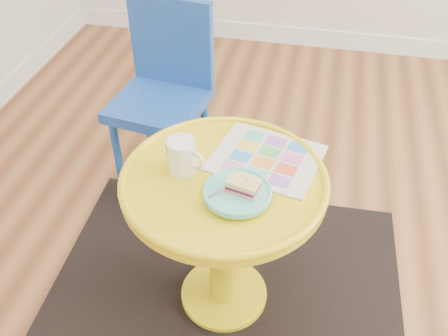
% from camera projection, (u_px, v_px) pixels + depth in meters
% --- Properties ---
extents(floor, '(4.00, 4.00, 0.00)m').
position_uv_depth(floor, '(353.00, 293.00, 1.88)').
color(floor, brown).
rests_on(floor, ground).
extents(room_walls, '(4.00, 4.00, 4.00)m').
position_uv_depth(room_walls, '(175.00, 105.00, 2.74)').
color(room_walls, silver).
rests_on(room_walls, ground).
extents(rug, '(1.34, 1.15, 0.01)m').
position_uv_depth(rug, '(224.00, 295.00, 1.87)').
color(rug, black).
rests_on(rug, ground).
extents(side_table, '(0.62, 0.62, 0.59)m').
position_uv_depth(side_table, '(224.00, 217.00, 1.59)').
color(side_table, yellow).
rests_on(side_table, ground).
extents(chair, '(0.41, 0.41, 0.82)m').
position_uv_depth(chair, '(164.00, 86.00, 2.11)').
color(chair, '#1949A6').
rests_on(chair, ground).
extents(newspaper, '(0.37, 0.33, 0.01)m').
position_uv_depth(newspaper, '(266.00, 158.00, 1.55)').
color(newspaper, silver).
rests_on(newspaper, side_table).
extents(mug, '(0.12, 0.08, 0.11)m').
position_uv_depth(mug, '(182.00, 155.00, 1.47)').
color(mug, white).
rests_on(mug, side_table).
extents(plate, '(0.20, 0.20, 0.02)m').
position_uv_depth(plate, '(237.00, 193.00, 1.41)').
color(plate, '#61CEC4').
rests_on(plate, newspaper).
extents(cake_slice, '(0.10, 0.08, 0.04)m').
position_uv_depth(cake_slice, '(243.00, 185.00, 1.39)').
color(cake_slice, '#D3BC8C').
rests_on(cake_slice, plate).
extents(fork, '(0.11, 0.12, 0.00)m').
position_uv_depth(fork, '(227.00, 189.00, 1.41)').
color(fork, silver).
rests_on(fork, plate).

